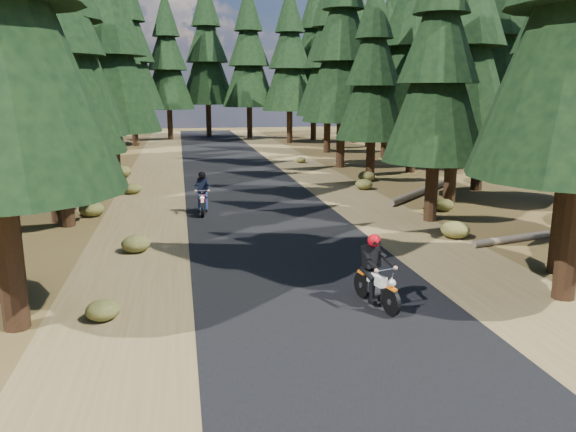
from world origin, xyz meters
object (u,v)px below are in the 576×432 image
Objects in this scene: log_far at (521,238)px; rider_follow at (203,200)px; log_near at (419,192)px; rider_lead at (376,283)px.

rider_follow reaches higher than log_far.
rider_lead is at bearing -162.43° from log_near.
rider_lead reaches higher than log_far.
rider_follow is (-10.10, -2.09, 0.41)m from log_near.
rider_lead reaches higher than log_near.
log_near is 8.24m from log_far.
rider_lead is (-6.59, -4.50, 0.44)m from log_far.
log_far is at bearing -135.24° from log_near.
rider_lead is 11.20m from rider_follow.
log_far is 8.00m from rider_lead.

